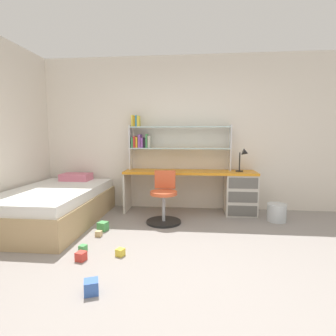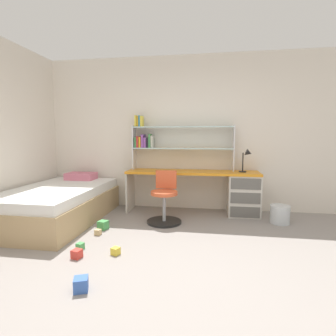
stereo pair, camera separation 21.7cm
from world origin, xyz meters
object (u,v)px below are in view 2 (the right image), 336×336
at_px(bed_platform, 58,204).
at_px(toy_block_green_5, 80,246).
at_px(toy_block_green_4, 103,225).
at_px(toy_block_natural_1, 98,232).
at_px(swivel_chair, 165,203).
at_px(bookshelf_hutch, 169,139).
at_px(toy_block_yellow_2, 116,251).
at_px(toy_block_blue_0, 81,284).
at_px(waste_bin, 280,214).
at_px(toy_block_red_3, 77,254).
at_px(desk_lamp, 247,157).
at_px(desk, 228,190).

distance_m(bed_platform, toy_block_green_5, 1.28).
xyz_separation_m(toy_block_green_4, toy_block_green_5, (0.01, -0.67, -0.02)).
bearing_deg(toy_block_natural_1, swivel_chair, 40.32).
xyz_separation_m(bookshelf_hutch, toy_block_yellow_2, (-0.29, -1.89, -1.20)).
distance_m(toy_block_blue_0, toy_block_green_4, 1.49).
bearing_deg(bookshelf_hutch, toy_block_blue_0, -97.39).
relative_size(waste_bin, toy_block_yellow_2, 3.54).
relative_size(toy_block_natural_1, toy_block_red_3, 0.78).
distance_m(bookshelf_hutch, toy_block_natural_1, 1.96).
relative_size(swivel_chair, toy_block_green_5, 10.53).
bearing_deg(toy_block_green_4, swivel_chair, 29.19).
bearing_deg(toy_block_yellow_2, bookshelf_hutch, 81.23).
distance_m(swivel_chair, toy_block_green_5, 1.39).
height_order(bed_platform, toy_block_blue_0, bed_platform).
xyz_separation_m(desk_lamp, toy_block_yellow_2, (-1.59, -1.71, -0.93)).
distance_m(bed_platform, toy_block_yellow_2, 1.64).
relative_size(toy_block_red_3, toy_block_green_4, 0.77).
bearing_deg(toy_block_green_5, toy_block_blue_0, -62.15).
distance_m(toy_block_blue_0, toy_block_yellow_2, 0.70).
height_order(toy_block_blue_0, toy_block_green_4, toy_block_green_4).
relative_size(toy_block_natural_1, toy_block_green_5, 0.99).
relative_size(waste_bin, toy_block_natural_1, 3.92).
distance_m(waste_bin, toy_block_blue_0, 2.96).
bearing_deg(toy_block_red_3, bed_platform, 128.45).
height_order(desk, toy_block_green_4, desk).
height_order(toy_block_natural_1, toy_block_yellow_2, toy_block_yellow_2).
bearing_deg(bookshelf_hutch, bed_platform, -150.54).
relative_size(toy_block_natural_1, toy_block_yellow_2, 0.90).
height_order(toy_block_yellow_2, toy_block_green_5, toy_block_yellow_2).
bearing_deg(desk_lamp, toy_block_green_4, -154.48).
bearing_deg(bookshelf_hutch, waste_bin, -15.72).
height_order(toy_block_natural_1, toy_block_green_4, toy_block_green_4).
bearing_deg(bookshelf_hutch, swivel_chair, -86.14).
height_order(swivel_chair, toy_block_blue_0, swivel_chair).
xyz_separation_m(swivel_chair, toy_block_blue_0, (-0.38, -1.88, -0.24)).
xyz_separation_m(desk, swivel_chair, (-0.96, -0.57, -0.11)).
distance_m(swivel_chair, toy_block_blue_0, 1.93).
bearing_deg(toy_block_green_4, desk, 30.05).
height_order(toy_block_red_3, toy_block_green_5, toy_block_red_3).
height_order(bed_platform, toy_block_yellow_2, bed_platform).
bearing_deg(desk_lamp, bed_platform, -166.11).
bearing_deg(toy_block_green_5, bookshelf_hutch, 67.95).
bearing_deg(toy_block_blue_0, waste_bin, 45.06).
xyz_separation_m(waste_bin, toy_block_blue_0, (-2.09, -2.10, -0.08)).
distance_m(desk_lamp, toy_block_green_5, 2.78).
bearing_deg(toy_block_green_5, waste_bin, 28.09).
bearing_deg(bookshelf_hutch, desk_lamp, -7.92).
bearing_deg(desk, bookshelf_hutch, 172.10).
distance_m(bookshelf_hutch, toy_block_green_4, 1.81).
height_order(bookshelf_hutch, toy_block_blue_0, bookshelf_hutch).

